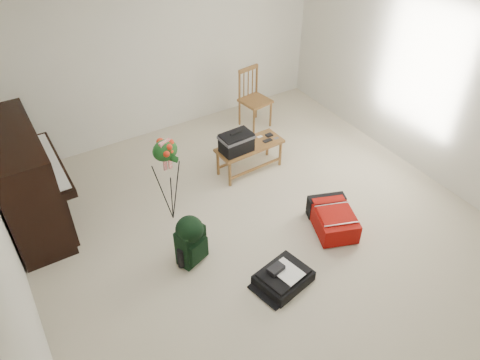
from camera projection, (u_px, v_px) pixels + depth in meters
floor at (265, 236)px, 5.42m from camera, size 5.00×5.50×0.01m
ceiling at (276, 22)px, 3.86m from camera, size 5.00×5.50×0.01m
wall_back at (158, 50)px, 6.48m from camera, size 5.00×0.04×2.50m
wall_left at (3, 242)px, 3.63m from camera, size 0.04×5.50×2.50m
wall_right at (441, 86)px, 5.65m from camera, size 0.04×5.50×2.50m
piano at (25, 183)px, 5.23m from camera, size 0.71×1.50×1.25m
bench at (240, 143)px, 6.03m from camera, size 0.93×0.41×0.70m
dining_chair at (254, 99)px, 7.05m from camera, size 0.45×0.45×0.91m
red_suitcase at (330, 217)px, 5.46m from camera, size 0.62×0.76×0.27m
black_duffel at (283, 277)px, 4.84m from camera, size 0.61×0.53×0.22m
green_backpack at (190, 238)px, 4.92m from camera, size 0.35×0.33×0.61m
flower_stand at (169, 182)px, 5.31m from camera, size 0.45×0.45×1.16m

